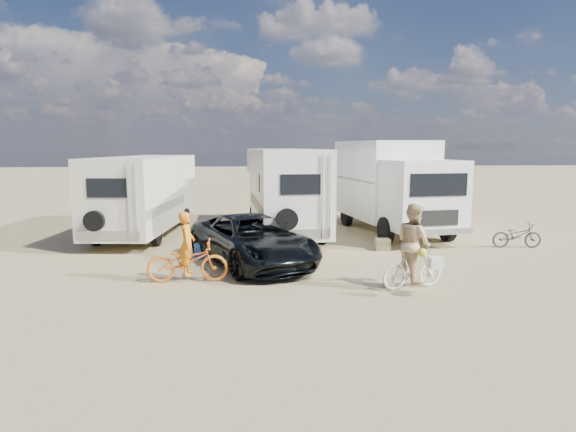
{
  "coord_description": "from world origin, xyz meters",
  "views": [
    {
      "loc": [
        -1.28,
        -10.52,
        3.26
      ],
      "look_at": [
        -0.08,
        3.02,
        1.3
      ],
      "focal_mm": 30.03,
      "sensor_mm": 36.0,
      "label": 1
    }
  ],
  "objects": [
    {
      "name": "bike_woman",
      "position": [
        2.55,
        0.01,
        0.47
      ],
      "size": [
        1.61,
        0.79,
        0.93
      ],
      "primitive_type": "imported",
      "rotation": [
        0.0,
        0.0,
        1.81
      ],
      "color": "silver",
      "rests_on": "ground"
    },
    {
      "name": "rv_main",
      "position": [
        0.13,
        7.42,
        1.59
      ],
      "size": [
        2.64,
        7.61,
        3.17
      ],
      "primitive_type": null,
      "rotation": [
        0.0,
        0.0,
        0.06
      ],
      "color": "white",
      "rests_on": "ground"
    },
    {
      "name": "ground",
      "position": [
        0.0,
        0.0,
        0.0
      ],
      "size": [
        140.0,
        140.0,
        0.0
      ],
      "primitive_type": "plane",
      "color": "tan",
      "rests_on": "ground"
    },
    {
      "name": "box_truck",
      "position": [
        4.3,
        7.21,
        1.74
      ],
      "size": [
        3.39,
        6.84,
        3.48
      ],
      "primitive_type": null,
      "rotation": [
        0.0,
        0.0,
        0.13
      ],
      "color": "white",
      "rests_on": "ground"
    },
    {
      "name": "crate",
      "position": [
        3.05,
        4.19,
        0.18
      ],
      "size": [
        0.49,
        0.49,
        0.36
      ],
      "primitive_type": "cube",
      "rotation": [
        0.0,
        0.0,
        -0.09
      ],
      "color": "#887950",
      "rests_on": "ground"
    },
    {
      "name": "rider_man",
      "position": [
        -2.7,
        1.04,
        0.77
      ],
      "size": [
        0.37,
        0.56,
        1.54
      ],
      "primitive_type": "imported",
      "rotation": [
        0.0,
        0.0,
        1.57
      ],
      "color": "orange",
      "rests_on": "ground"
    },
    {
      "name": "rv_left",
      "position": [
        -5.01,
        7.68,
        1.45
      ],
      "size": [
        2.95,
        7.27,
        2.9
      ],
      "primitive_type": null,
      "rotation": [
        0.0,
        0.0,
        -0.11
      ],
      "color": "beige",
      "rests_on": "ground"
    },
    {
      "name": "dark_suv",
      "position": [
        -1.11,
        2.73,
        0.68
      ],
      "size": [
        4.03,
        5.39,
        1.36
      ],
      "primitive_type": "imported",
      "rotation": [
        0.0,
        0.0,
        0.41
      ],
      "color": "black",
      "rests_on": "ground"
    },
    {
      "name": "cooler",
      "position": [
        -2.47,
        3.59,
        0.23
      ],
      "size": [
        0.65,
        0.54,
        0.45
      ],
      "primitive_type": "cube",
      "rotation": [
        0.0,
        0.0,
        -0.26
      ],
      "color": "#2D519D",
      "rests_on": "ground"
    },
    {
      "name": "bike_man",
      "position": [
        -2.7,
        1.04,
        0.51
      ],
      "size": [
        1.95,
        0.68,
        1.02
      ],
      "primitive_type": "imported",
      "rotation": [
        0.0,
        0.0,
        1.57
      ],
      "color": "orange",
      "rests_on": "ground"
    },
    {
      "name": "bike_parked",
      "position": [
        7.48,
        4.13,
        0.41
      ],
      "size": [
        1.61,
        0.74,
        0.82
      ],
      "primitive_type": "imported",
      "rotation": [
        0.0,
        0.0,
        1.44
      ],
      "color": "#292B29",
      "rests_on": "ground"
    },
    {
      "name": "rider_woman",
      "position": [
        2.55,
        0.01,
        0.91
      ],
      "size": [
        0.87,
        1.02,
        1.81
      ],
      "primitive_type": "imported",
      "rotation": [
        0.0,
        0.0,
        1.81
      ],
      "color": "tan",
      "rests_on": "ground"
    }
  ]
}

